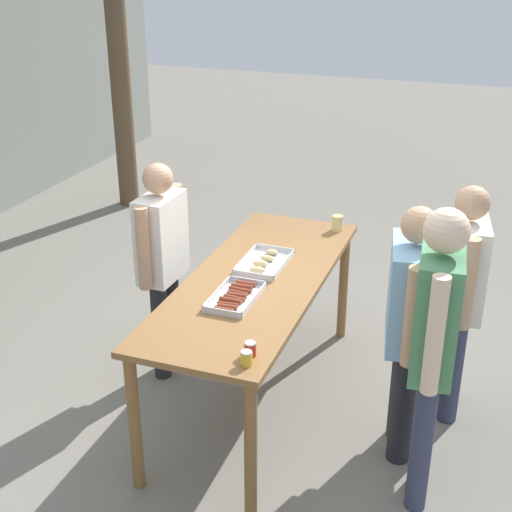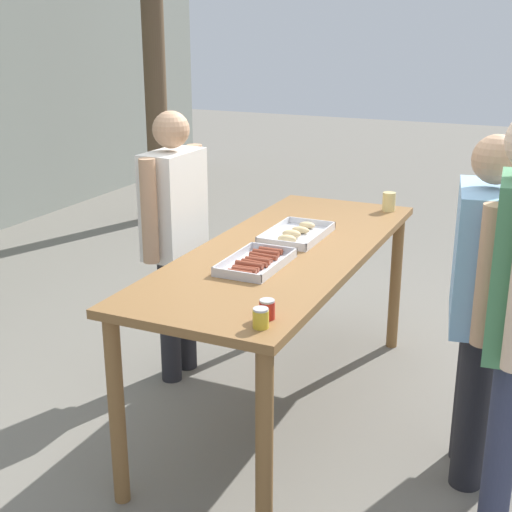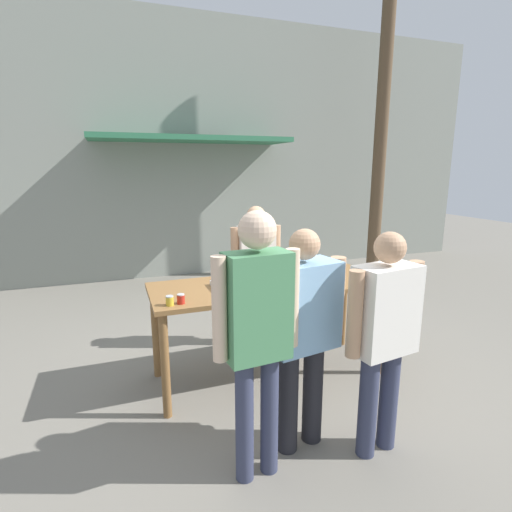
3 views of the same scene
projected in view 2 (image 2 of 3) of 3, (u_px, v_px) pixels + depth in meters
name	position (u px, v px, depth m)	size (l,w,h in m)	color
ground_plane	(283.00, 408.00, 3.89)	(24.00, 24.00, 0.00)	slate
serving_table	(285.00, 268.00, 3.64)	(2.17, 0.81, 0.92)	brown
food_tray_sausages	(256.00, 263.00, 3.33)	(0.43, 0.25, 0.04)	silver
food_tray_buns	(296.00, 234.00, 3.77)	(0.45, 0.28, 0.06)	silver
condiment_jar_mustard	(261.00, 318.00, 2.65)	(0.06, 0.06, 0.08)	gold
condiment_jar_ketchup	(267.00, 309.00, 2.73)	(0.06, 0.06, 0.08)	#B22319
beer_cup	(389.00, 202.00, 4.29)	(0.08, 0.08, 0.11)	#DBC67A
person_server_behind_table	(174.00, 224.00, 3.99)	(0.57, 0.22, 1.56)	#232328
person_customer_waiting_in_line	(483.00, 287.00, 3.07)	(0.69, 0.34, 1.58)	#232328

